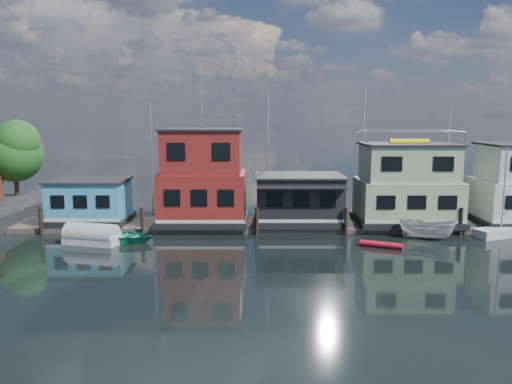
{
  "coord_description": "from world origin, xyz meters",
  "views": [
    {
      "loc": [
        -3.89,
        -29.1,
        9.29
      ],
      "look_at": [
        -4.08,
        12.0,
        3.0
      ],
      "focal_mm": 35.0,
      "sensor_mm": 36.0,
      "label": 1
    }
  ],
  "objects_px": {
    "houseboat_dark": "(299,199)",
    "day_sailer": "(501,231)",
    "houseboat_blue": "(90,201)",
    "dinghy_teal": "(126,236)",
    "houseboat_green": "(407,186)",
    "tarp_runabout": "(92,236)",
    "motorboat": "(427,229)",
    "houseboat_red": "(203,179)",
    "red_kayak": "(381,245)"
  },
  "relations": [
    {
      "from": "dinghy_teal",
      "to": "motorboat",
      "type": "distance_m",
      "value": 22.69
    },
    {
      "from": "houseboat_green",
      "to": "red_kayak",
      "type": "relative_size",
      "value": 2.79
    },
    {
      "from": "motorboat",
      "to": "houseboat_green",
      "type": "bearing_deg",
      "value": 31.12
    },
    {
      "from": "houseboat_green",
      "to": "day_sailer",
      "type": "distance_m",
      "value": 7.88
    },
    {
      "from": "houseboat_green",
      "to": "houseboat_red",
      "type": "bearing_deg",
      "value": -180.0
    },
    {
      "from": "houseboat_red",
      "to": "houseboat_dark",
      "type": "relative_size",
      "value": 1.6
    },
    {
      "from": "houseboat_dark",
      "to": "motorboat",
      "type": "xyz_separation_m",
      "value": [
        9.44,
        -4.07,
        -1.62
      ]
    },
    {
      "from": "houseboat_green",
      "to": "motorboat",
      "type": "relative_size",
      "value": 2.03
    },
    {
      "from": "houseboat_blue",
      "to": "motorboat",
      "type": "relative_size",
      "value": 1.54
    },
    {
      "from": "houseboat_blue",
      "to": "dinghy_teal",
      "type": "xyz_separation_m",
      "value": [
        4.27,
        -5.04,
        -1.77
      ]
    },
    {
      "from": "red_kayak",
      "to": "motorboat",
      "type": "bearing_deg",
      "value": 54.65
    },
    {
      "from": "red_kayak",
      "to": "houseboat_blue",
      "type": "bearing_deg",
      "value": -172.59
    },
    {
      "from": "day_sailer",
      "to": "dinghy_teal",
      "type": "bearing_deg",
      "value": 161.83
    },
    {
      "from": "dinghy_teal",
      "to": "tarp_runabout",
      "type": "relative_size",
      "value": 0.98
    },
    {
      "from": "houseboat_red",
      "to": "red_kayak",
      "type": "relative_size",
      "value": 3.95
    },
    {
      "from": "houseboat_blue",
      "to": "day_sailer",
      "type": "relative_size",
      "value": 0.92
    },
    {
      "from": "tarp_runabout",
      "to": "motorboat",
      "type": "bearing_deg",
      "value": 17.82
    },
    {
      "from": "houseboat_green",
      "to": "houseboat_dark",
      "type": "bearing_deg",
      "value": -179.88
    },
    {
      "from": "red_kayak",
      "to": "dinghy_teal",
      "type": "height_order",
      "value": "dinghy_teal"
    },
    {
      "from": "houseboat_dark",
      "to": "motorboat",
      "type": "height_order",
      "value": "houseboat_dark"
    },
    {
      "from": "houseboat_dark",
      "to": "red_kayak",
      "type": "relative_size",
      "value": 2.46
    },
    {
      "from": "houseboat_dark",
      "to": "motorboat",
      "type": "distance_m",
      "value": 10.4
    },
    {
      "from": "motorboat",
      "to": "houseboat_dark",
      "type": "bearing_deg",
      "value": 91.68
    },
    {
      "from": "houseboat_red",
      "to": "red_kayak",
      "type": "xyz_separation_m",
      "value": [
        13.35,
        -6.57,
        -3.88
      ]
    },
    {
      "from": "houseboat_red",
      "to": "tarp_runabout",
      "type": "distance_m",
      "value": 10.06
    },
    {
      "from": "houseboat_blue",
      "to": "day_sailer",
      "type": "xyz_separation_m",
      "value": [
        32.96,
        -3.24,
        -1.79
      ]
    },
    {
      "from": "dinghy_teal",
      "to": "houseboat_green",
      "type": "bearing_deg",
      "value": -66.02
    },
    {
      "from": "dinghy_teal",
      "to": "day_sailer",
      "type": "bearing_deg",
      "value": -75.2
    },
    {
      "from": "houseboat_green",
      "to": "day_sailer",
      "type": "bearing_deg",
      "value": -26.63
    },
    {
      "from": "houseboat_blue",
      "to": "red_kayak",
      "type": "bearing_deg",
      "value": -16.03
    },
    {
      "from": "houseboat_red",
      "to": "day_sailer",
      "type": "bearing_deg",
      "value": -7.86
    },
    {
      "from": "houseboat_red",
      "to": "dinghy_teal",
      "type": "relative_size",
      "value": 2.8
    },
    {
      "from": "houseboat_red",
      "to": "motorboat",
      "type": "xyz_separation_m",
      "value": [
        17.44,
        -4.09,
        -3.3
      ]
    },
    {
      "from": "tarp_runabout",
      "to": "motorboat",
      "type": "height_order",
      "value": "motorboat"
    },
    {
      "from": "houseboat_dark",
      "to": "houseboat_green",
      "type": "xyz_separation_m",
      "value": [
        9.0,
        0.02,
        1.13
      ]
    },
    {
      "from": "houseboat_blue",
      "to": "houseboat_green",
      "type": "height_order",
      "value": "houseboat_green"
    },
    {
      "from": "houseboat_green",
      "to": "day_sailer",
      "type": "height_order",
      "value": "houseboat_green"
    },
    {
      "from": "houseboat_red",
      "to": "day_sailer",
      "type": "distance_m",
      "value": 23.97
    },
    {
      "from": "houseboat_blue",
      "to": "houseboat_green",
      "type": "distance_m",
      "value": 26.53
    },
    {
      "from": "houseboat_dark",
      "to": "tarp_runabout",
      "type": "height_order",
      "value": "houseboat_dark"
    },
    {
      "from": "houseboat_dark",
      "to": "day_sailer",
      "type": "xyz_separation_m",
      "value": [
        15.46,
        -3.22,
        -2.0
      ]
    },
    {
      "from": "houseboat_red",
      "to": "red_kayak",
      "type": "distance_m",
      "value": 15.38
    },
    {
      "from": "dinghy_teal",
      "to": "houseboat_dark",
      "type": "bearing_deg",
      "value": -58.02
    },
    {
      "from": "houseboat_red",
      "to": "tarp_runabout",
      "type": "height_order",
      "value": "houseboat_red"
    },
    {
      "from": "houseboat_dark",
      "to": "houseboat_blue",
      "type": "bearing_deg",
      "value": 179.94
    },
    {
      "from": "houseboat_blue",
      "to": "houseboat_red",
      "type": "height_order",
      "value": "houseboat_red"
    },
    {
      "from": "dinghy_teal",
      "to": "day_sailer",
      "type": "xyz_separation_m",
      "value": [
        28.69,
        1.8,
        -0.02
      ]
    },
    {
      "from": "red_kayak",
      "to": "day_sailer",
      "type": "bearing_deg",
      "value": 41.64
    },
    {
      "from": "houseboat_green",
      "to": "motorboat",
      "type": "bearing_deg",
      "value": -83.9
    },
    {
      "from": "red_kayak",
      "to": "houseboat_green",
      "type": "bearing_deg",
      "value": 84.39
    }
  ]
}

